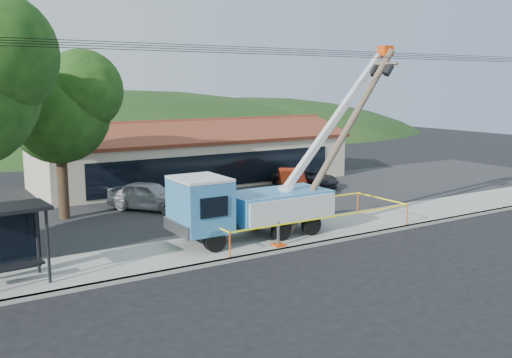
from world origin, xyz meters
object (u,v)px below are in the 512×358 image
(bus_shelter, at_px, (4,227))
(car_red, at_px, (291,193))
(utility_truck, at_px, (249,203))
(car_silver, at_px, (150,211))
(leaning_pole, at_px, (346,131))
(car_dark, at_px, (305,189))

(bus_shelter, relative_size, car_red, 0.66)
(car_red, bearing_deg, utility_truck, -105.16)
(utility_truck, height_order, car_silver, utility_truck)
(leaning_pole, distance_m, bus_shelter, 15.83)
(car_silver, relative_size, car_dark, 1.02)
(car_red, distance_m, car_dark, 1.85)
(car_red, bearing_deg, car_dark, 51.73)
(car_silver, xyz_separation_m, car_red, (10.07, 0.23, 0.00))
(car_red, bearing_deg, leaning_pole, -80.35)
(bus_shelter, height_order, car_red, bus_shelter)
(car_red, bearing_deg, bus_shelter, -124.69)
(utility_truck, relative_size, car_red, 2.61)
(utility_truck, distance_m, car_dark, 13.88)
(car_red, xyz_separation_m, car_dark, (1.72, 0.70, 0.00))
(leaning_pole, xyz_separation_m, car_dark, (5.06, 9.87, -4.91))
(bus_shelter, bearing_deg, car_silver, 41.04)
(utility_truck, bearing_deg, car_dark, 42.16)
(leaning_pole, height_order, car_red, leaning_pole)
(leaning_pole, relative_size, car_silver, 1.85)
(leaning_pole, bearing_deg, bus_shelter, 179.74)
(utility_truck, xyz_separation_m, car_dark, (10.20, 9.23, -1.80))
(bus_shelter, xyz_separation_m, car_silver, (8.87, 8.86, -2.22))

